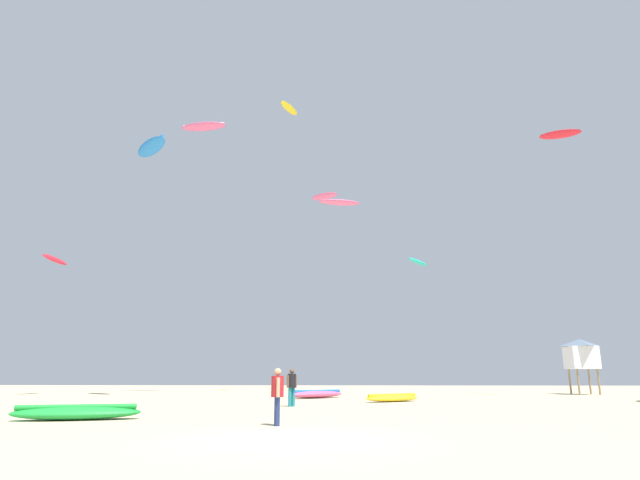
{
  "coord_description": "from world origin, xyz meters",
  "views": [
    {
      "loc": [
        1.24,
        -13.64,
        1.56
      ],
      "look_at": [
        0.0,
        19.1,
        9.83
      ],
      "focal_mm": 29.73,
      "sensor_mm": 36.0,
      "label": 1
    }
  ],
  "objects_px": {
    "kite_aloft_0": "(204,126)",
    "kite_aloft_8": "(560,134)",
    "kite_aloft_1": "(289,108)",
    "kite_aloft_6": "(418,262)",
    "kite_grounded_near": "(316,394)",
    "person_foreground": "(277,392)",
    "lifeguard_tower": "(581,354)",
    "kite_aloft_4": "(55,260)",
    "kite_grounded_mid": "(392,398)",
    "kite_aloft_2": "(151,147)",
    "kite_grounded_far": "(76,413)",
    "kite_aloft_7": "(339,202)",
    "kite_aloft_3": "(325,196)",
    "person_midground": "(292,384)"
  },
  "relations": [
    {
      "from": "kite_aloft_1",
      "to": "kite_aloft_8",
      "type": "relative_size",
      "value": 1.01
    },
    {
      "from": "kite_aloft_0",
      "to": "kite_aloft_3",
      "type": "height_order",
      "value": "kite_aloft_0"
    },
    {
      "from": "kite_aloft_4",
      "to": "kite_aloft_6",
      "type": "distance_m",
      "value": 27.62
    },
    {
      "from": "kite_grounded_mid",
      "to": "kite_aloft_7",
      "type": "bearing_deg",
      "value": 100.64
    },
    {
      "from": "kite_grounded_mid",
      "to": "kite_aloft_1",
      "type": "xyz_separation_m",
      "value": [
        -7.46,
        12.8,
        25.13
      ]
    },
    {
      "from": "kite_grounded_mid",
      "to": "lifeguard_tower",
      "type": "relative_size",
      "value": 0.88
    },
    {
      "from": "person_foreground",
      "to": "kite_grounded_far",
      "type": "bearing_deg",
      "value": -25.72
    },
    {
      "from": "lifeguard_tower",
      "to": "kite_grounded_mid",
      "type": "bearing_deg",
      "value": -144.87
    },
    {
      "from": "person_foreground",
      "to": "kite_aloft_3",
      "type": "relative_size",
      "value": 0.57
    },
    {
      "from": "kite_grounded_mid",
      "to": "kite_aloft_4",
      "type": "relative_size",
      "value": 1.14
    },
    {
      "from": "kite_grounded_mid",
      "to": "kite_aloft_6",
      "type": "height_order",
      "value": "kite_aloft_6"
    },
    {
      "from": "kite_grounded_mid",
      "to": "kite_aloft_2",
      "type": "height_order",
      "value": "kite_aloft_2"
    },
    {
      "from": "lifeguard_tower",
      "to": "kite_aloft_0",
      "type": "distance_m",
      "value": 36.4
    },
    {
      "from": "person_foreground",
      "to": "kite_aloft_3",
      "type": "height_order",
      "value": "kite_aloft_3"
    },
    {
      "from": "kite_aloft_4",
      "to": "kite_aloft_8",
      "type": "relative_size",
      "value": 1.07
    },
    {
      "from": "kite_aloft_3",
      "to": "kite_aloft_7",
      "type": "bearing_deg",
      "value": -72.21
    },
    {
      "from": "kite_aloft_1",
      "to": "kite_aloft_6",
      "type": "relative_size",
      "value": 1.07
    },
    {
      "from": "kite_aloft_3",
      "to": "kite_aloft_2",
      "type": "bearing_deg",
      "value": -130.15
    },
    {
      "from": "kite_aloft_0",
      "to": "kite_aloft_4",
      "type": "xyz_separation_m",
      "value": [
        -9.99,
        -3.53,
        -12.78
      ]
    },
    {
      "from": "person_foreground",
      "to": "kite_aloft_1",
      "type": "xyz_separation_m",
      "value": [
        -2.56,
        27.19,
        24.34
      ]
    },
    {
      "from": "person_foreground",
      "to": "kite_aloft_8",
      "type": "height_order",
      "value": "kite_aloft_8"
    },
    {
      "from": "kite_aloft_1",
      "to": "kite_aloft_6",
      "type": "xyz_separation_m",
      "value": [
        10.09,
        -7.34,
        -16.13
      ]
    },
    {
      "from": "kite_aloft_2",
      "to": "person_midground",
      "type": "bearing_deg",
      "value": -39.69
    },
    {
      "from": "kite_grounded_mid",
      "to": "kite_grounded_far",
      "type": "distance_m",
      "value": 17.45
    },
    {
      "from": "kite_aloft_4",
      "to": "kite_aloft_6",
      "type": "relative_size",
      "value": 1.13
    },
    {
      "from": "person_midground",
      "to": "kite_aloft_0",
      "type": "height_order",
      "value": "kite_aloft_0"
    },
    {
      "from": "person_midground",
      "to": "lifeguard_tower",
      "type": "relative_size",
      "value": 0.43
    },
    {
      "from": "kite_aloft_4",
      "to": "kite_grounded_mid",
      "type": "bearing_deg",
      "value": -17.12
    },
    {
      "from": "kite_aloft_4",
      "to": "kite_aloft_1",
      "type": "bearing_deg",
      "value": 16.41
    },
    {
      "from": "lifeguard_tower",
      "to": "kite_aloft_6",
      "type": "bearing_deg",
      "value": -156.93
    },
    {
      "from": "lifeguard_tower",
      "to": "kite_aloft_8",
      "type": "distance_m",
      "value": 16.86
    },
    {
      "from": "kite_aloft_1",
      "to": "kite_aloft_8",
      "type": "xyz_separation_m",
      "value": [
        20.92,
        -7.67,
        -6.63
      ]
    },
    {
      "from": "kite_aloft_2",
      "to": "kite_aloft_8",
      "type": "bearing_deg",
      "value": 0.03
    },
    {
      "from": "person_foreground",
      "to": "kite_aloft_4",
      "type": "bearing_deg",
      "value": -59.4
    },
    {
      "from": "person_foreground",
      "to": "kite_grounded_near",
      "type": "height_order",
      "value": "person_foreground"
    },
    {
      "from": "kite_aloft_0",
      "to": "kite_aloft_3",
      "type": "distance_m",
      "value": 14.26
    },
    {
      "from": "kite_aloft_8",
      "to": "person_midground",
      "type": "bearing_deg",
      "value": -152.46
    },
    {
      "from": "kite_grounded_near",
      "to": "kite_aloft_1",
      "type": "distance_m",
      "value": 26.67
    },
    {
      "from": "kite_aloft_0",
      "to": "kite_aloft_8",
      "type": "bearing_deg",
      "value": -12.08
    },
    {
      "from": "kite_grounded_near",
      "to": "kite_aloft_0",
      "type": "distance_m",
      "value": 25.82
    },
    {
      "from": "kite_aloft_1",
      "to": "kite_aloft_7",
      "type": "height_order",
      "value": "kite_aloft_1"
    },
    {
      "from": "kite_aloft_2",
      "to": "kite_grounded_far",
      "type": "bearing_deg",
      "value": -74.15
    },
    {
      "from": "kite_grounded_far",
      "to": "kite_aloft_1",
      "type": "relative_size",
      "value": 1.47
    },
    {
      "from": "kite_aloft_0",
      "to": "kite_aloft_8",
      "type": "height_order",
      "value": "kite_aloft_0"
    },
    {
      "from": "kite_aloft_8",
      "to": "kite_aloft_3",
      "type": "bearing_deg",
      "value": 139.92
    },
    {
      "from": "person_foreground",
      "to": "kite_aloft_6",
      "type": "height_order",
      "value": "kite_aloft_6"
    },
    {
      "from": "kite_aloft_2",
      "to": "kite_aloft_6",
      "type": "distance_m",
      "value": 21.69
    },
    {
      "from": "kite_grounded_far",
      "to": "kite_aloft_8",
      "type": "bearing_deg",
      "value": 34.73
    },
    {
      "from": "lifeguard_tower",
      "to": "kite_aloft_2",
      "type": "bearing_deg",
      "value": -169.81
    },
    {
      "from": "kite_aloft_2",
      "to": "kite_aloft_7",
      "type": "height_order",
      "value": "kite_aloft_2"
    }
  ]
}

